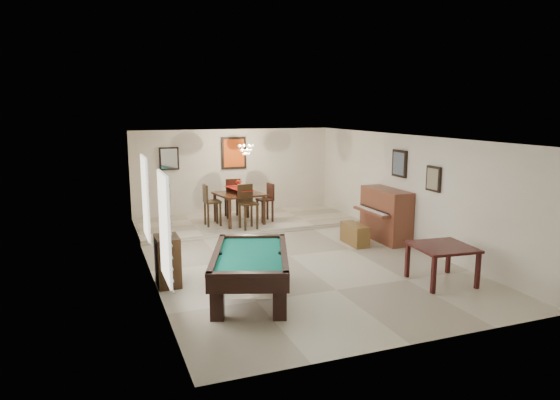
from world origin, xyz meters
TOP-DOWN VIEW (x-y plane):
  - ground_plane at (0.00, 0.00)m, footprint 6.00×9.00m
  - wall_back at (0.00, 4.50)m, footprint 6.00×0.04m
  - wall_front at (0.00, -4.50)m, footprint 6.00×0.04m
  - wall_left at (-3.00, 0.00)m, footprint 0.04×9.00m
  - wall_right at (3.00, 0.00)m, footprint 0.04×9.00m
  - ceiling at (0.00, 0.00)m, footprint 6.00×9.00m
  - dining_step at (0.00, 3.25)m, footprint 6.00×2.50m
  - window_left_front at (-2.97, -2.20)m, footprint 0.06×1.00m
  - window_left_rear at (-2.97, 0.60)m, footprint 0.06×1.00m
  - pool_table at (-1.54, -2.02)m, footprint 1.94×2.59m
  - square_table at (2.00, -2.59)m, footprint 1.12×1.12m
  - upright_piano at (2.55, 0.41)m, footprint 0.86×1.53m
  - piano_bench at (1.81, 0.33)m, footprint 0.37×0.89m
  - apothecary_chest at (-2.77, -0.91)m, footprint 0.41×0.62m
  - dining_table at (-0.29, 2.97)m, footprint 1.31×1.31m
  - flower_vase at (-0.29, 2.97)m, footprint 0.16×0.16m
  - dining_chair_south at (-0.25, 2.26)m, footprint 0.47×0.47m
  - dining_chair_north at (-0.27, 3.76)m, footprint 0.45×0.45m
  - dining_chair_west at (-1.03, 2.95)m, footprint 0.42×0.42m
  - dining_chair_east at (0.44, 2.94)m, footprint 0.44×0.44m
  - chandelier at (0.00, 3.20)m, footprint 0.44×0.44m
  - back_painting at (0.00, 4.46)m, footprint 0.75×0.06m
  - back_mirror at (-1.90, 4.46)m, footprint 0.55×0.06m
  - right_picture_upper at (2.96, 0.30)m, footprint 0.06×0.55m
  - right_picture_lower at (2.96, -1.00)m, footprint 0.06×0.45m

SIDE VIEW (x-z plane):
  - ground_plane at x=0.00m, z-range -0.02..0.00m
  - dining_step at x=0.00m, z-range 0.00..0.12m
  - piano_bench at x=1.81m, z-range 0.00..0.49m
  - square_table at x=2.00m, z-range 0.00..0.71m
  - pool_table at x=-1.54m, z-range 0.00..0.77m
  - apothecary_chest at x=-2.77m, z-range 0.00..0.92m
  - dining_table at x=-0.29m, z-range 0.12..1.07m
  - upright_piano at x=2.55m, z-range 0.00..1.28m
  - dining_chair_east at x=0.44m, z-range 0.12..1.17m
  - dining_chair_west at x=-1.03m, z-range 0.12..1.23m
  - dining_chair_north at x=-0.27m, z-range 0.12..1.26m
  - dining_chair_south at x=-0.25m, z-range 0.12..1.26m
  - flower_vase at x=-0.29m, z-range 1.07..1.32m
  - wall_back at x=0.00m, z-range 0.00..2.60m
  - wall_front at x=0.00m, z-range 0.00..2.60m
  - wall_left at x=-3.00m, z-range 0.00..2.60m
  - wall_right at x=3.00m, z-range 0.00..2.60m
  - window_left_front at x=-2.97m, z-range 0.55..2.25m
  - window_left_rear at x=-2.97m, z-range 0.55..2.25m
  - right_picture_lower at x=2.96m, z-range 1.42..1.98m
  - back_mirror at x=-1.90m, z-range 1.48..2.12m
  - back_painting at x=0.00m, z-range 1.42..2.38m
  - right_picture_upper at x=2.96m, z-range 1.57..2.23m
  - chandelier at x=0.00m, z-range 1.90..2.50m
  - ceiling at x=0.00m, z-range 2.58..2.62m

